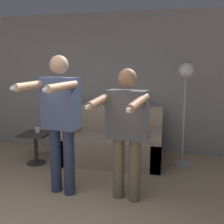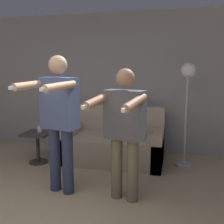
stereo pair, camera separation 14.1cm
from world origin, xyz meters
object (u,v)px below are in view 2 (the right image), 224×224
Objects in this scene: couch at (114,144)px; floor_lamp at (187,84)px; cat at (129,101)px; side_table at (38,141)px; person_right at (124,126)px; person_left at (59,115)px; cup at (40,129)px.

couch is 1.57m from floor_lamp.
cat is 1.71m from side_table.
person_right is 1.65m from cat.
person_right is at bearing -28.50° from side_table.
side_table is at bearing 164.58° from person_right.
couch is 0.99× the size of floor_lamp.
couch is at bearing -177.32° from floor_lamp.
cat is 0.28× the size of floor_lamp.
side_table is at bearing 146.12° from person_left.
floor_lamp is (0.74, 1.35, 0.41)m from person_right.
cat is (-0.24, 1.63, 0.08)m from person_right.
floor_lamp is 18.87× the size of cup.
couch is 1.54m from person_left.
person_left is at bearing -109.91° from cat.
person_left is 1.73m from cat.
cat is at bearing 111.32° from person_right.
person_left is at bearing -167.02° from person_right.
cat is (0.19, 0.33, 0.71)m from couch.
side_table is (-0.83, 0.90, -0.64)m from person_left.
floor_lamp is at bearing -15.89° from cat.
couch is at bearing 15.50° from cup.
floor_lamp reaches higher than person_right.
couch is at bearing 121.08° from person_right.
cup is (-0.81, 0.96, -0.45)m from person_left.
cat is at bearing 27.31° from side_table.
couch is 1.50m from person_right.
side_table is at bearing -162.07° from couch.
cup is at bearing -154.44° from cat.
couch is at bearing -119.05° from cat.
couch is 0.80m from cat.
cat is at bearing 164.11° from floor_lamp.
person_right is 0.95× the size of floor_lamp.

